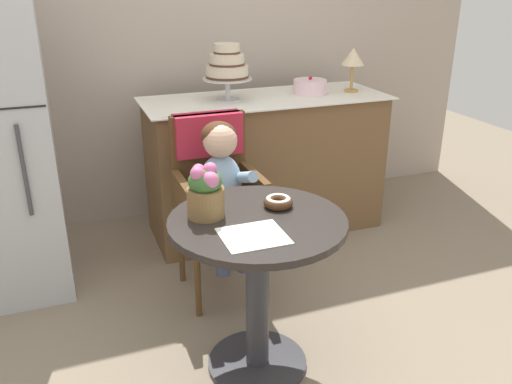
# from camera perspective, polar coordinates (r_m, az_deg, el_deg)

# --- Properties ---
(ground_plane) EXTENTS (8.00, 8.00, 0.00)m
(ground_plane) POSITION_cam_1_polar(r_m,az_deg,el_deg) (2.52, 0.14, -17.87)
(ground_plane) COLOR gray
(back_wall) EXTENTS (4.80, 0.10, 2.70)m
(back_wall) POSITION_cam_1_polar(r_m,az_deg,el_deg) (3.72, -10.49, 17.74)
(back_wall) COLOR #B2A393
(back_wall) RESTS_ON ground
(cafe_table) EXTENTS (0.72, 0.72, 0.72)m
(cafe_table) POSITION_cam_1_polar(r_m,az_deg,el_deg) (2.22, 0.16, -7.81)
(cafe_table) COLOR #282321
(cafe_table) RESTS_ON ground
(wicker_chair) EXTENTS (0.42, 0.45, 0.95)m
(wicker_chair) POSITION_cam_1_polar(r_m,az_deg,el_deg) (2.80, -4.51, 1.70)
(wicker_chair) COLOR brown
(wicker_chair) RESTS_ON ground
(seated_child) EXTENTS (0.27, 0.32, 0.73)m
(seated_child) POSITION_cam_1_polar(r_m,az_deg,el_deg) (2.65, -3.58, 1.36)
(seated_child) COLOR #8CADCC
(seated_child) RESTS_ON ground
(paper_napkin) EXTENTS (0.24, 0.22, 0.00)m
(paper_napkin) POSITION_cam_1_polar(r_m,az_deg,el_deg) (1.98, -0.28, -4.72)
(paper_napkin) COLOR white
(paper_napkin) RESTS_ON cafe_table
(donut_front) EXTENTS (0.12, 0.12, 0.04)m
(donut_front) POSITION_cam_1_polar(r_m,az_deg,el_deg) (2.22, 2.39, -1.02)
(donut_front) COLOR #4C2D19
(donut_front) RESTS_ON cafe_table
(flower_vase) EXTENTS (0.15, 0.15, 0.22)m
(flower_vase) POSITION_cam_1_polar(r_m,az_deg,el_deg) (2.11, -5.41, 0.19)
(flower_vase) COLOR brown
(flower_vase) RESTS_ON cafe_table
(display_counter) EXTENTS (1.56, 0.62, 0.90)m
(display_counter) POSITION_cam_1_polar(r_m,az_deg,el_deg) (3.53, 1.02, 2.97)
(display_counter) COLOR brown
(display_counter) RESTS_ON ground
(tiered_cake_stand) EXTENTS (0.30, 0.30, 0.34)m
(tiered_cake_stand) POSITION_cam_1_polar(r_m,az_deg,el_deg) (3.29, -3.11, 13.20)
(tiered_cake_stand) COLOR silver
(tiered_cake_stand) RESTS_ON display_counter
(round_layer_cake) EXTENTS (0.21, 0.21, 0.12)m
(round_layer_cake) POSITION_cam_1_polar(r_m,az_deg,el_deg) (3.53, 5.79, 11.12)
(round_layer_cake) COLOR silver
(round_layer_cake) RESTS_ON display_counter
(table_lamp) EXTENTS (0.15, 0.15, 0.28)m
(table_lamp) POSITION_cam_1_polar(r_m,az_deg,el_deg) (3.60, 10.33, 13.86)
(table_lamp) COLOR #B28C47
(table_lamp) RESTS_ON display_counter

